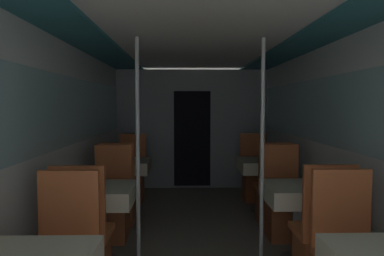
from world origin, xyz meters
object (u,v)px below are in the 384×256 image
object	(u,v)px
dining_table_right_1	(300,198)
support_pole_right_1	(262,150)
support_pole_left_1	(138,151)
chair_left_near_2	(119,199)
dining_table_right_2	(263,168)
chair_right_far_2	(255,180)
chair_left_near_1	(84,252)
chair_right_near_2	(272,198)
dining_table_left_2	(126,169)
chair_right_near_1	(321,250)
chair_left_far_1	(111,211)
chair_right_far_1	(283,210)
chair_left_far_2	(132,181)
dining_table_left_1	(99,199)

from	to	relation	value
dining_table_right_1	support_pole_right_1	world-z (taller)	support_pole_right_1
support_pole_left_1	support_pole_right_1	distance (m)	1.16
chair_left_near_2	dining_table_right_2	size ratio (longest dim) A/B	1.44
dining_table_right_2	chair_right_far_2	xyz separation A→B (m)	(0.00, 0.56, -0.28)
support_pole_right_1	chair_left_near_1	bearing A→B (deg)	-159.70
chair_right_near_2	chair_right_far_2	xyz separation A→B (m)	(0.00, 1.12, 0.00)
dining_table_left_2	chair_left_near_1	bearing A→B (deg)	-90.00
chair_left_near_2	chair_right_near_1	bearing A→B (deg)	-41.06
dining_table_right_1	chair_right_near_1	world-z (taller)	chair_right_near_1
chair_left_far_1	dining_table_left_2	size ratio (longest dim) A/B	1.44
chair_right_near_1	chair_right_far_2	bearing A→B (deg)	90.00
chair_left_near_2	chair_right_near_1	distance (m)	2.49
support_pole_left_1	dining_table_right_1	world-z (taller)	support_pole_left_1
chair_left_far_1	support_pole_right_1	xyz separation A→B (m)	(1.52, -0.56, 0.73)
dining_table_right_1	chair_right_far_1	xyz separation A→B (m)	(0.00, 0.56, -0.28)
dining_table_right_2	chair_left_far_2	bearing A→B (deg)	163.35
support_pole_left_1	chair_right_far_1	size ratio (longest dim) A/B	2.04
dining_table_right_1	chair_right_near_1	bearing A→B (deg)	-90.00
dining_table_right_2	chair_right_far_2	world-z (taller)	chair_right_far_2
chair_right_near_1	chair_left_far_1	bearing A→B (deg)	149.12
support_pole_left_1	chair_right_near_1	distance (m)	1.78
chair_right_near_1	chair_right_far_2	world-z (taller)	same
dining_table_right_1	support_pole_right_1	distance (m)	0.58
chair_right_near_1	support_pole_right_1	xyz separation A→B (m)	(-0.36, 0.56, 0.73)
chair_left_near_1	chair_right_near_2	bearing A→B (deg)	41.06
chair_left_far_2	chair_right_near_1	xyz separation A→B (m)	(1.88, -2.76, 0.00)
support_pole_left_1	dining_table_right_2	size ratio (longest dim) A/B	2.93
chair_right_near_2	chair_left_far_2	bearing A→B (deg)	149.12
chair_right_far_1	chair_right_near_2	xyz separation A→B (m)	(0.00, 0.51, 0.00)
dining_table_right_2	chair_right_far_2	distance (m)	0.63
dining_table_left_2	chair_right_near_1	distance (m)	2.91
chair_left_near_1	dining_table_left_1	bearing A→B (deg)	90.00
dining_table_right_2	chair_right_near_2	bearing A→B (deg)	-90.00
chair_left_far_1	chair_left_far_2	xyz separation A→B (m)	(0.00, 1.64, 0.00)
chair_left_near_1	chair_right_near_1	world-z (taller)	same
chair_right_near_1	dining_table_right_2	size ratio (longest dim) A/B	1.44
chair_left_far_2	dining_table_right_1	world-z (taller)	chair_left_far_2
support_pole_right_1	dining_table_right_2	bearing A→B (deg)	77.59
chair_left_near_1	chair_right_far_2	size ratio (longest dim) A/B	1.00
dining_table_left_2	chair_right_near_1	xyz separation A→B (m)	(1.88, -2.20, -0.28)
dining_table_right_1	chair_right_near_2	bearing A→B (deg)	90.00
chair_left_far_2	chair_right_far_1	distance (m)	2.49
chair_left_near_2	chair_right_far_2	bearing A→B (deg)	30.88
dining_table_left_2	dining_table_right_2	bearing A→B (deg)	0.00
dining_table_left_1	chair_left_far_1	bearing A→B (deg)	90.00
chair_right_near_2	chair_right_near_1	bearing A→B (deg)	-90.00
chair_left_far_2	chair_right_near_2	distance (m)	2.19
support_pole_right_1	chair_right_near_1	bearing A→B (deg)	-57.33
dining_table_left_1	chair_right_near_1	world-z (taller)	chair_right_near_1
dining_table_left_1	chair_right_near_1	distance (m)	1.98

